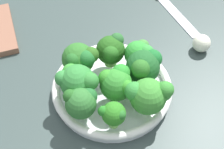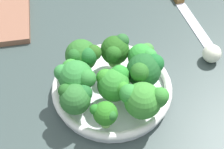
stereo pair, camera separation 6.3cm
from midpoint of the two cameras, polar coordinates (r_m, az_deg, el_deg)
ground_plane at (r=68.89cm, az=6.03°, el=-4.03°), size 130.00×130.00×2.50cm
bowl at (r=66.42cm, az=2.71°, el=-2.63°), size 24.59×24.59×2.91cm
broccoli_floret_0 at (r=62.63cm, az=8.58°, el=0.54°), size 8.24×6.75×7.59cm
broccoli_floret_1 at (r=58.29cm, az=8.79°, el=-4.57°), size 8.04×7.02×7.44cm
broccoli_floret_2 at (r=56.88cm, az=1.96°, el=-7.16°), size 4.56×4.46×5.76cm
broccoli_floret_3 at (r=65.98cm, az=3.24°, el=4.10°), size 6.41×6.18×7.00cm
broccoli_floret_4 at (r=60.40cm, az=3.37°, el=-1.74°), size 6.74×7.01×6.79cm
broccoli_floret_5 at (r=64.46cm, az=-2.44°, el=3.22°), size 6.73×7.13×7.37cm
broccoli_floret_6 at (r=58.50cm, az=-3.48°, el=-4.22°), size 6.28×5.74×6.65cm
broccoli_floret_7 at (r=60.81cm, az=-3.51°, el=-0.57°), size 6.86×7.80×7.62cm
broccoli_floret_8 at (r=65.58cm, az=8.21°, el=2.98°), size 5.89×5.89×6.52cm
knife at (r=91.04cm, az=13.99°, el=12.15°), size 9.28×26.30×1.50cm
garlic_bulb at (r=76.40cm, az=19.49°, el=3.37°), size 4.16×4.16×4.16cm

